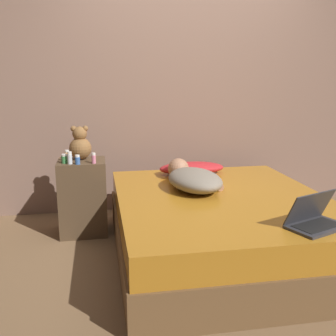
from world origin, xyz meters
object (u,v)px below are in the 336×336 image
Objects in this scene: bottle_clear at (70,158)px; laptop at (314,219)px; bottle_green at (64,159)px; bottle_blue at (77,160)px; person_lying at (193,178)px; teddy_bear at (80,145)px; pillow at (192,168)px; bottle_orange at (67,156)px; bottle_pink at (94,158)px.

laptop is at bearing -39.28° from bottle_clear.
bottle_green is 0.74× the size of bottle_clear.
bottle_blue is 0.07m from bottle_clear.
bottle_blue reaches higher than person_lying.
laptop is at bearing -39.96° from bottle_blue.
laptop is 1.90m from bottle_blue.
person_lying is 2.68× the size of teddy_bear.
teddy_bear is at bearing 113.60° from laptop.
bottle_clear is at bearing 119.24° from laptop.
person_lying is at bearing -102.65° from pillow.
pillow is 1.05m from teddy_bear.
bottle_orange is (-1.13, -0.10, 0.18)m from pillow.
pillow is 2.07× the size of teddy_bear.
bottle_green is (-1.14, -0.17, 0.17)m from pillow.
laptop reaches higher than person_lying.
bottle_orange is at bearing -175.16° from pillow.
bottle_green is (-1.04, 0.31, 0.14)m from person_lying.
teddy_bear is at bearing 144.47° from person_lying.
teddy_bear is 3.00× the size of bottle_orange.
pillow is 1.13m from bottle_clear.
teddy_bear is 0.16m from bottle_orange.
teddy_bear is (-0.91, 0.46, 0.23)m from person_lying.
bottle_clear reaches higher than bottle_blue.
pillow is 1.51m from laptop.
bottle_green is at bearing 154.48° from person_lying.
person_lying is 1.10m from laptop.
bottle_clear is (-1.51, 1.24, 0.19)m from laptop.
bottle_clear is (-0.20, 0.01, 0.01)m from bottle_pink.
person_lying is 1.04m from bottle_clear.
bottle_blue is at bearing -167.19° from pillow.
bottle_blue is at bearing 156.37° from person_lying.
bottle_green is (-1.56, 1.28, 0.17)m from laptop.
pillow is 6.22× the size of bottle_orange.
bottle_blue is at bearing 118.55° from laptop.
bottle_orange reaches higher than bottle_blue.
bottle_pink is at bearing -166.28° from pillow.
bottle_pink is (0.13, 0.01, 0.01)m from bottle_blue.
bottle_green is at bearing -131.27° from teddy_bear.
bottle_green is at bearing -171.60° from pillow.
laptop is at bearing -43.04° from bottle_pink.
pillow is at bearing 8.40° from bottle_green.
person_lying is 0.97m from bottle_blue.
bottle_blue is at bearing -56.49° from bottle_orange.
bottle_clear is (0.03, -0.12, 0.00)m from bottle_orange.
pillow is at bearing 10.96° from bottle_clear.
pillow is 0.77× the size of person_lying.
bottle_green reaches higher than laptop.
bottle_blue is 0.13m from bottle_green.
bottle_green is 0.78× the size of bottle_orange.
bottle_pink is at bearing 153.04° from person_lying.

